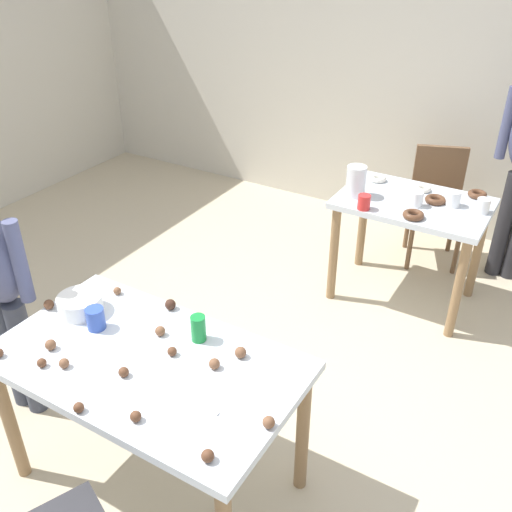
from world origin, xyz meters
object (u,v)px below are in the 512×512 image
chair_far_table (437,198)px  mixing_bowl (80,304)px  pitcher_far (356,181)px  soda_can (198,328)px  dining_table_far (411,218)px  dining_table_near (148,377)px

chair_far_table → mixing_bowl: bearing=-109.9°
mixing_bowl → pitcher_far: bearing=72.1°
soda_can → pitcher_far: bearing=89.7°
soda_can → pitcher_far: (0.01, 1.74, 0.04)m
chair_far_table → mixing_bowl: 2.84m
mixing_bowl → pitcher_far: pitcher_far is taller
chair_far_table → mixing_bowl: (-0.96, -2.66, 0.30)m
chair_far_table → soda_can: (-0.37, -2.54, 0.31)m
mixing_bowl → dining_table_far: bearing=64.1°
pitcher_far → dining_table_far: bearing=18.8°
chair_far_table → soda_can: 2.59m
dining_table_far → mixing_bowl: bearing=-115.9°
soda_can → pitcher_far: 1.74m
chair_far_table → pitcher_far: (-0.36, -0.80, 0.36)m
chair_far_table → pitcher_far: pitcher_far is taller
dining_table_far → chair_far_table: 0.69m
chair_far_table → mixing_bowl: size_ratio=4.20×
mixing_bowl → dining_table_near: bearing=-12.5°
dining_table_far → pitcher_far: size_ratio=4.70×
pitcher_far → mixing_bowl: bearing=-107.9°
dining_table_near → pitcher_far: (0.12, 1.96, 0.20)m
dining_table_near → soda_can: 0.30m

